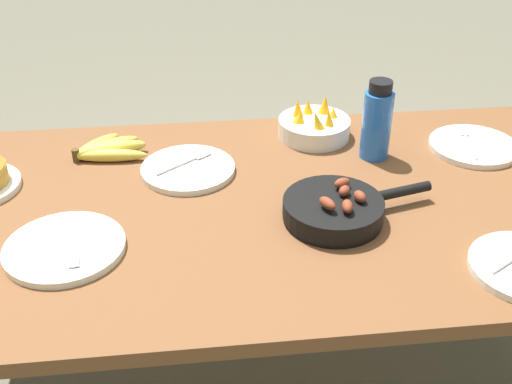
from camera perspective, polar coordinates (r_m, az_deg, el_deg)
dining_table at (r=1.57m, az=0.00°, el=-3.51°), size 1.82×0.91×0.71m
banana_bunch at (r=1.76m, az=-13.20°, el=3.70°), size 0.20×0.15×0.04m
skillet at (r=1.46m, az=7.07°, el=-1.53°), size 0.36×0.23×0.08m
empty_plate_near_front at (r=1.85m, az=18.77°, el=3.89°), size 0.24×0.24×0.02m
empty_plate_far_left at (r=1.42m, az=-16.65°, el=-4.77°), size 0.26×0.26×0.02m
empty_plate_mid_edge at (r=1.65m, az=-6.06°, el=2.04°), size 0.24×0.24×0.02m
fruit_bowl_mango at (r=1.82m, az=5.18°, el=5.90°), size 0.20×0.20×0.11m
water_bottle at (r=1.70m, az=10.70°, el=6.16°), size 0.08×0.08×0.21m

